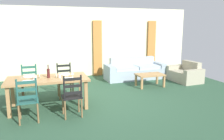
% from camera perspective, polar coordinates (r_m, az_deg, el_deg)
% --- Properties ---
extents(ground_plane, '(9.60, 9.60, 0.02)m').
position_cam_1_polar(ground_plane, '(5.95, -3.79, -8.27)').
color(ground_plane, '#2A4C36').
extents(wall_far, '(9.60, 0.16, 2.70)m').
position_cam_1_polar(wall_far, '(8.87, -9.14, 7.03)').
color(wall_far, beige).
rests_on(wall_far, ground_plane).
extents(curtain_panel_left, '(0.35, 0.08, 2.20)m').
position_cam_1_polar(curtain_panel_left, '(8.91, -3.76, 5.56)').
color(curtain_panel_left, '#C07836').
rests_on(curtain_panel_left, ground_plane).
extents(curtain_panel_right, '(0.35, 0.08, 2.20)m').
position_cam_1_polar(curtain_panel_right, '(9.77, 10.09, 5.90)').
color(curtain_panel_right, '#C07836').
rests_on(curtain_panel_right, ground_plane).
extents(dining_table, '(1.90, 0.96, 0.75)m').
position_cam_1_polar(dining_table, '(5.56, -16.22, -2.84)').
color(dining_table, '#A97D4C').
rests_on(dining_table, ground_plane).
extents(dining_chair_near_left, '(0.43, 0.41, 0.96)m').
position_cam_1_polar(dining_chair_near_left, '(4.90, -20.90, -7.28)').
color(dining_chair_near_left, '#22544D').
rests_on(dining_chair_near_left, ground_plane).
extents(dining_chair_near_right, '(0.43, 0.42, 0.96)m').
position_cam_1_polar(dining_chair_near_right, '(4.92, -10.23, -6.61)').
color(dining_chair_near_right, black).
rests_on(dining_chair_near_right, ground_plane).
extents(dining_chair_far_left, '(0.42, 0.40, 0.96)m').
position_cam_1_polar(dining_chair_far_left, '(6.37, -20.49, -3.06)').
color(dining_chair_far_left, '#215A49').
rests_on(dining_chair_far_left, ground_plane).
extents(dining_chair_far_right, '(0.44, 0.42, 0.96)m').
position_cam_1_polar(dining_chair_far_right, '(6.34, -12.07, -2.66)').
color(dining_chair_far_right, black).
rests_on(dining_chair_far_right, ground_plane).
extents(dinner_plate_near_left, '(0.24, 0.24, 0.02)m').
position_cam_1_polar(dinner_plate_near_left, '(5.30, -21.05, -2.75)').
color(dinner_plate_near_left, white).
rests_on(dinner_plate_near_left, dining_table).
extents(fork_near_left, '(0.02, 0.17, 0.01)m').
position_cam_1_polar(fork_near_left, '(5.31, -22.66, -2.90)').
color(fork_near_left, silver).
rests_on(fork_near_left, dining_table).
extents(dinner_plate_near_right, '(0.24, 0.24, 0.02)m').
position_cam_1_polar(dinner_plate_near_right, '(5.32, -11.34, -2.17)').
color(dinner_plate_near_right, white).
rests_on(dinner_plate_near_right, dining_table).
extents(fork_near_right, '(0.02, 0.17, 0.01)m').
position_cam_1_polar(fork_near_right, '(5.31, -12.94, -2.33)').
color(fork_near_right, silver).
rests_on(fork_near_right, dining_table).
extents(dinner_plate_far_left, '(0.24, 0.24, 0.02)m').
position_cam_1_polar(dinner_plate_far_left, '(5.79, -20.80, -1.61)').
color(dinner_plate_far_left, white).
rests_on(dinner_plate_far_left, dining_table).
extents(fork_far_left, '(0.02, 0.17, 0.01)m').
position_cam_1_polar(fork_far_left, '(5.80, -22.28, -1.75)').
color(fork_far_left, silver).
rests_on(fork_far_left, dining_table).
extents(dinner_plate_far_right, '(0.24, 0.24, 0.02)m').
position_cam_1_polar(dinner_plate_far_right, '(5.80, -11.91, -1.08)').
color(dinner_plate_far_right, white).
rests_on(dinner_plate_far_right, dining_table).
extents(fork_far_right, '(0.02, 0.17, 0.01)m').
position_cam_1_polar(fork_far_right, '(5.79, -13.38, -1.23)').
color(fork_far_right, silver).
rests_on(fork_far_right, dining_table).
extents(wine_bottle, '(0.07, 0.07, 0.32)m').
position_cam_1_polar(wine_bottle, '(5.53, -16.08, -0.73)').
color(wine_bottle, '#471919').
rests_on(wine_bottle, dining_table).
extents(wine_glass_near_left, '(0.06, 0.06, 0.16)m').
position_cam_1_polar(wine_glass_near_left, '(5.40, -19.67, -1.30)').
color(wine_glass_near_left, white).
rests_on(wine_glass_near_left, dining_table).
extents(wine_glass_near_right, '(0.06, 0.06, 0.16)m').
position_cam_1_polar(wine_glass_near_right, '(5.42, -10.20, -0.76)').
color(wine_glass_near_right, white).
rests_on(wine_glass_near_right, dining_table).
extents(coffee_cup_primary, '(0.07, 0.07, 0.09)m').
position_cam_1_polar(coffee_cup_primary, '(5.47, -13.36, -1.50)').
color(coffee_cup_primary, beige).
rests_on(coffee_cup_primary, dining_table).
extents(coffee_cup_secondary, '(0.07, 0.07, 0.09)m').
position_cam_1_polar(coffee_cup_secondary, '(5.45, -19.16, -1.87)').
color(coffee_cup_secondary, beige).
rests_on(coffee_cup_secondary, dining_table).
extents(candle_tall, '(0.05, 0.05, 0.26)m').
position_cam_1_polar(candle_tall, '(5.54, -18.17, -1.29)').
color(candle_tall, '#998C66').
rests_on(candle_tall, dining_table).
extents(candle_short, '(0.05, 0.05, 0.17)m').
position_cam_1_polar(candle_short, '(5.49, -14.20, -1.47)').
color(candle_short, '#998C66').
rests_on(candle_short, dining_table).
extents(couch, '(2.29, 0.84, 0.80)m').
position_cam_1_polar(couch, '(8.50, 5.80, -0.26)').
color(couch, '#9AAAB7').
rests_on(couch, ground_plane).
extents(coffee_table, '(0.90, 0.56, 0.42)m').
position_cam_1_polar(coffee_table, '(7.43, 9.76, -1.53)').
color(coffee_table, '#A97D4C').
rests_on(coffee_table, ground_plane).
extents(armchair_upholstered, '(0.89, 1.22, 0.72)m').
position_cam_1_polar(armchair_upholstered, '(8.49, 18.50, -1.09)').
color(armchair_upholstered, '#A49E85').
rests_on(armchair_upholstered, ground_plane).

